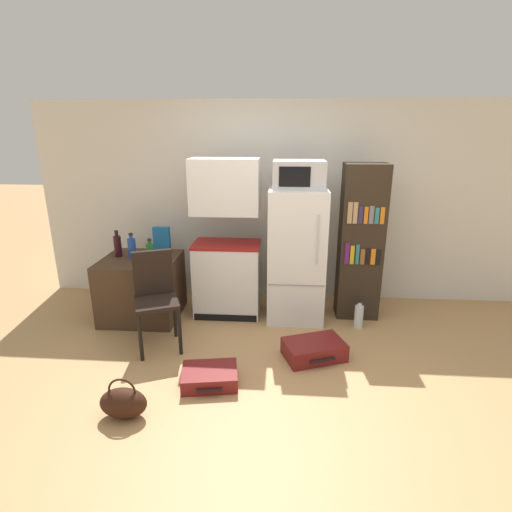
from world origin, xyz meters
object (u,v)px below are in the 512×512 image
(bottle_wine_dark, at_px, (118,246))
(suitcase_large_flat, at_px, (314,350))
(bookshelf, at_px, (361,243))
(refrigerator, at_px, (296,256))
(water_bottle_front, at_px, (359,316))
(chair, at_px, (155,291))
(kitchen_hutch, at_px, (227,246))
(handbag, at_px, (123,403))
(bottle_blue_soda, at_px, (132,248))
(microwave, at_px, (299,175))
(side_table, at_px, (142,288))
(suitcase_small_flat, at_px, (210,377))
(cereal_box, at_px, (162,239))
(bottle_green_tall, at_px, (150,252))

(bottle_wine_dark, height_order, suitcase_large_flat, bottle_wine_dark)
(bookshelf, bearing_deg, refrigerator, -170.55)
(refrigerator, xyz_separation_m, water_bottle_front, (0.70, -0.21, -0.61))
(chair, bearing_deg, kitchen_hutch, 29.40)
(chair, bearing_deg, bottle_wine_dark, 110.35)
(chair, xyz_separation_m, handbag, (0.07, -1.08, -0.45))
(bottle_wine_dark, bearing_deg, bottle_blue_soda, -14.80)
(kitchen_hutch, distance_m, microwave, 1.13)
(side_table, xyz_separation_m, suitcase_large_flat, (1.92, -0.76, -0.27))
(kitchen_hutch, bearing_deg, handbag, -105.99)
(kitchen_hutch, xyz_separation_m, bottle_wine_dark, (-1.23, -0.09, 0.01))
(kitchen_hutch, xyz_separation_m, water_bottle_front, (1.48, -0.26, -0.69))
(side_table, xyz_separation_m, suitcase_small_flat, (1.01, -1.24, -0.29))
(handbag, height_order, water_bottle_front, handbag)
(side_table, bearing_deg, bottle_blue_soda, 169.28)
(bookshelf, height_order, water_bottle_front, bookshelf)
(microwave, distance_m, bottle_wine_dark, 2.17)
(bookshelf, relative_size, chair, 1.81)
(kitchen_hutch, bearing_deg, bottle_blue_soda, -172.29)
(cereal_box, bearing_deg, refrigerator, -5.96)
(bookshelf, distance_m, chair, 2.28)
(side_table, xyz_separation_m, cereal_box, (0.19, 0.27, 0.50))
(bottle_wine_dark, xyz_separation_m, cereal_box, (0.45, 0.20, 0.02))
(refrigerator, height_order, suitcase_large_flat, refrigerator)
(chair, height_order, water_bottle_front, chair)
(bookshelf, distance_m, water_bottle_front, 0.81)
(kitchen_hutch, relative_size, handbag, 4.98)
(bottle_wine_dark, bearing_deg, cereal_box, 24.49)
(suitcase_small_flat, bearing_deg, handbag, -150.43)
(suitcase_large_flat, relative_size, water_bottle_front, 1.98)
(suitcase_small_flat, distance_m, water_bottle_front, 1.84)
(microwave, distance_m, bottle_blue_soda, 2.01)
(bookshelf, xyz_separation_m, suitcase_small_flat, (-1.46, -1.46, -0.81))
(bookshelf, distance_m, suitcase_small_flat, 2.22)
(suitcase_small_flat, bearing_deg, chair, 126.42)
(kitchen_hutch, distance_m, bottle_blue_soda, 1.06)
(bottle_wine_dark, bearing_deg, microwave, 1.14)
(bottle_green_tall, bearing_deg, handbag, -80.30)
(kitchen_hutch, xyz_separation_m, bookshelf, (1.50, 0.07, 0.05))
(refrigerator, distance_m, bookshelf, 0.74)
(bottle_wine_dark, xyz_separation_m, handbag, (0.70, -1.76, -0.71))
(suitcase_small_flat, distance_m, handbag, 0.73)
(bookshelf, distance_m, cereal_box, 2.28)
(cereal_box, height_order, suitcase_large_flat, cereal_box)
(refrigerator, xyz_separation_m, suitcase_large_flat, (0.17, -0.86, -0.66))
(kitchen_hutch, distance_m, water_bottle_front, 1.66)
(bookshelf, relative_size, suitcase_large_flat, 2.71)
(bottle_green_tall, height_order, water_bottle_front, bottle_green_tall)
(suitcase_small_flat, bearing_deg, bottle_blue_soda, 121.70)
(side_table, relative_size, handbag, 2.31)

